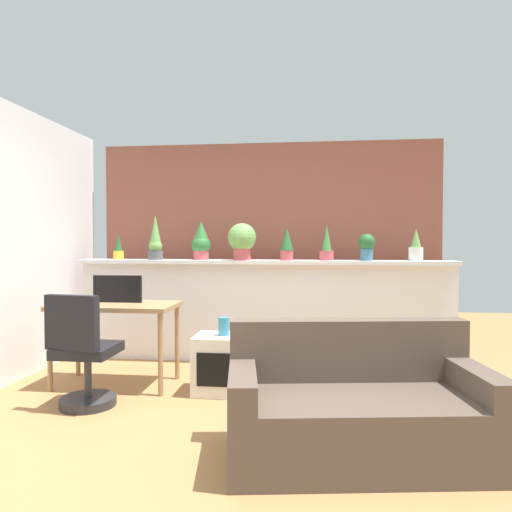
# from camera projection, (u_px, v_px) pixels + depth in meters

# --- Properties ---
(ground_plane) EXTENTS (12.00, 12.00, 0.00)m
(ground_plane) POSITION_uv_depth(u_px,v_px,m) (232.00, 435.00, 3.21)
(ground_plane) COLOR #9E7042
(divider_wall) EXTENTS (4.06, 0.16, 1.07)m
(divider_wall) POSITION_uv_depth(u_px,v_px,m) (263.00, 313.00, 5.18)
(divider_wall) COLOR silver
(divider_wall) RESTS_ON ground
(plant_shelf) EXTENTS (4.06, 0.33, 0.04)m
(plant_shelf) POSITION_uv_depth(u_px,v_px,m) (262.00, 262.00, 5.12)
(plant_shelf) COLOR silver
(plant_shelf) RESTS_ON divider_wall
(brick_wall_behind) EXTENTS (4.06, 0.10, 2.50)m
(brick_wall_behind) POSITION_uv_depth(u_px,v_px,m) (268.00, 247.00, 5.75)
(brick_wall_behind) COLOR brown
(brick_wall_behind) RESTS_ON ground
(potted_plant_0) EXTENTS (0.11, 0.11, 0.29)m
(potted_plant_0) POSITION_uv_depth(u_px,v_px,m) (118.00, 249.00, 5.31)
(potted_plant_0) COLOR gold
(potted_plant_0) RESTS_ON plant_shelf
(potted_plant_1) EXTENTS (0.16, 0.16, 0.50)m
(potted_plant_1) POSITION_uv_depth(u_px,v_px,m) (155.00, 241.00, 5.23)
(potted_plant_1) COLOR #4C4C51
(potted_plant_1) RESTS_ON plant_shelf
(potted_plant_2) EXTENTS (0.21, 0.21, 0.43)m
(potted_plant_2) POSITION_uv_depth(u_px,v_px,m) (201.00, 241.00, 5.23)
(potted_plant_2) COLOR #B7474C
(potted_plant_2) RESTS_ON plant_shelf
(potted_plant_3) EXTENTS (0.31, 0.31, 0.40)m
(potted_plant_3) POSITION_uv_depth(u_px,v_px,m) (242.00, 240.00, 5.10)
(potted_plant_3) COLOR #B7474C
(potted_plant_3) RESTS_ON plant_shelf
(potted_plant_4) EXTENTS (0.14, 0.14, 0.35)m
(potted_plant_4) POSITION_uv_depth(u_px,v_px,m) (287.00, 244.00, 5.05)
(potted_plant_4) COLOR #B7474C
(potted_plant_4) RESTS_ON plant_shelf
(potted_plant_5) EXTENTS (0.15, 0.15, 0.38)m
(potted_plant_5) POSITION_uv_depth(u_px,v_px,m) (327.00, 245.00, 5.05)
(potted_plant_5) COLOR #B7474C
(potted_plant_5) RESTS_ON plant_shelf
(potted_plant_6) EXTENTS (0.18, 0.18, 0.28)m
(potted_plant_6) POSITION_uv_depth(u_px,v_px,m) (367.00, 246.00, 4.98)
(potted_plant_6) COLOR #386B84
(potted_plant_6) RESTS_ON plant_shelf
(potted_plant_7) EXTENTS (0.15, 0.15, 0.34)m
(potted_plant_7) POSITION_uv_depth(u_px,v_px,m) (416.00, 247.00, 4.94)
(potted_plant_7) COLOR silver
(potted_plant_7) RESTS_ON plant_shelf
(desk) EXTENTS (1.10, 0.60, 0.75)m
(desk) POSITION_uv_depth(u_px,v_px,m) (116.00, 313.00, 4.32)
(desk) COLOR #99754C
(desk) RESTS_ON ground
(tv_monitor) EXTENTS (0.46, 0.04, 0.25)m
(tv_monitor) POSITION_uv_depth(u_px,v_px,m) (118.00, 289.00, 4.40)
(tv_monitor) COLOR black
(tv_monitor) RESTS_ON desk
(office_chair) EXTENTS (0.47, 0.48, 0.91)m
(office_chair) POSITION_uv_depth(u_px,v_px,m) (83.00, 359.00, 3.72)
(office_chair) COLOR #262628
(office_chair) RESTS_ON ground
(side_cube_shelf) EXTENTS (0.40, 0.41, 0.50)m
(side_cube_shelf) POSITION_uv_depth(u_px,v_px,m) (218.00, 364.00, 4.12)
(side_cube_shelf) COLOR silver
(side_cube_shelf) RESTS_ON ground
(vase_on_shelf) EXTENTS (0.10, 0.10, 0.16)m
(vase_on_shelf) POSITION_uv_depth(u_px,v_px,m) (224.00, 326.00, 4.11)
(vase_on_shelf) COLOR teal
(vase_on_shelf) RESTS_ON side_cube_shelf
(couch) EXTENTS (1.66, 0.98, 0.80)m
(couch) POSITION_uv_depth(u_px,v_px,m) (357.00, 410.00, 2.89)
(couch) COLOR brown
(couch) RESTS_ON ground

